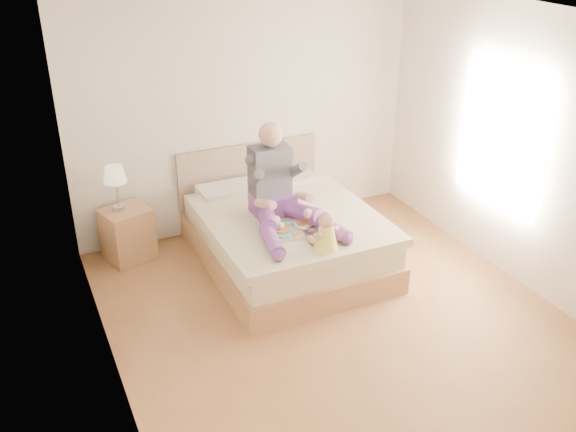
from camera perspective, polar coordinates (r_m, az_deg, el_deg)
name	(u,v)px	position (r m, az deg, el deg)	size (l,w,h in m)	color
room	(344,162)	(5.47, 5.02, 4.84)	(4.02, 4.22, 2.71)	brown
bed	(284,233)	(6.81, -0.38, -1.56)	(1.70, 2.18, 1.00)	#956945
nightstand	(128,234)	(7.08, -14.06, -1.55)	(0.57, 0.54, 0.57)	#956945
lamp	(115,177)	(6.83, -15.13, 3.38)	(0.24, 0.24, 0.49)	silver
adult	(279,192)	(6.36, -0.85, 2.14)	(0.83, 1.17, 0.98)	#6A3689
tray	(291,228)	(6.21, 0.24, -1.08)	(0.58, 0.49, 0.15)	silver
baby	(326,234)	(5.86, 3.36, -1.60)	(0.25, 0.34, 0.38)	#FFF650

